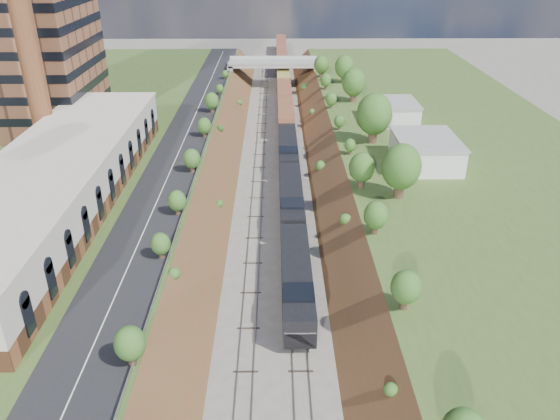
{
  "coord_description": "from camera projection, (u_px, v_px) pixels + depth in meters",
  "views": [
    {
      "loc": [
        0.25,
        -26.84,
        36.65
      ],
      "look_at": [
        0.87,
        34.25,
        6.0
      ],
      "focal_mm": 35.0,
      "sensor_mm": 36.0,
      "label": 1
    }
  ],
  "objects": [
    {
      "name": "embankment_right",
      "position": [
        337.0,
        174.0,
        94.14
      ],
      "size": [
        10.0,
        180.0,
        10.0
      ],
      "primitive_type": "cube",
      "rotation": [
        0.0,
        0.79,
        0.0
      ],
      "color": "brown",
      "rests_on": "ground"
    },
    {
      "name": "freight_train",
      "position": [
        284.0,
        97.0,
        128.82
      ],
      "size": [
        3.28,
        166.6,
        4.84
      ],
      "color": "black",
      "rests_on": "ground"
    },
    {
      "name": "embankment_left",
      "position": [
        210.0,
        174.0,
        93.94
      ],
      "size": [
        10.0,
        180.0,
        10.0
      ],
      "primitive_type": "cube",
      "rotation": [
        0.0,
        0.79,
        0.0
      ],
      "color": "brown",
      "rests_on": "ground"
    },
    {
      "name": "rail_right_track",
      "position": [
        288.0,
        174.0,
        94.03
      ],
      "size": [
        1.58,
        180.0,
        0.18
      ],
      "primitive_type": "cube",
      "color": "gray",
      "rests_on": "ground"
    },
    {
      "name": "tree_right_large",
      "position": [
        401.0,
        167.0,
        72.12
      ],
      "size": [
        5.25,
        5.25,
        7.61
      ],
      "color": "#473323",
      "rests_on": "platform_right"
    },
    {
      "name": "platform_left",
      "position": [
        79.0,
        161.0,
        92.62
      ],
      "size": [
        44.0,
        180.0,
        5.0
      ],
      "primitive_type": "cube",
      "color": "#3B5523",
      "rests_on": "ground"
    },
    {
      "name": "smokestack",
      "position": [
        24.0,
        27.0,
        78.93
      ],
      "size": [
        3.2,
        3.2,
        40.0
      ],
      "primitive_type": "cylinder",
      "color": "brown",
      "rests_on": "platform_left"
    },
    {
      "name": "rail_left_track",
      "position": [
        258.0,
        174.0,
        93.98
      ],
      "size": [
        1.58,
        180.0,
        0.18
      ],
      "primitive_type": "cube",
      "color": "gray",
      "rests_on": "ground"
    },
    {
      "name": "white_building_near",
      "position": [
        426.0,
        152.0,
        83.97
      ],
      "size": [
        9.0,
        12.0,
        4.0
      ],
      "primitive_type": "cube",
      "color": "silver",
      "rests_on": "platform_right"
    },
    {
      "name": "tree_left_crest",
      "position": [
        156.0,
        265.0,
        55.03
      ],
      "size": [
        2.45,
        2.45,
        3.55
      ],
      "color": "#473323",
      "rests_on": "platform_left"
    },
    {
      "name": "white_building_far",
      "position": [
        394.0,
        112.0,
        103.72
      ],
      "size": [
        8.0,
        10.0,
        3.6
      ],
      "primitive_type": "cube",
      "color": "silver",
      "rests_on": "platform_right"
    },
    {
      "name": "overpass",
      "position": [
        273.0,
        68.0,
        147.25
      ],
      "size": [
        24.5,
        8.3,
        7.4
      ],
      "color": "gray",
      "rests_on": "ground"
    },
    {
      "name": "commercial_building",
      "position": [
        56.0,
        181.0,
        70.31
      ],
      "size": [
        14.3,
        62.3,
        7.0
      ],
      "color": "brown",
      "rests_on": "platform_left"
    },
    {
      "name": "platform_right",
      "position": [
        466.0,
        160.0,
        93.22
      ],
      "size": [
        44.0,
        180.0,
        5.0
      ],
      "primitive_type": "cube",
      "color": "#3B5523",
      "rests_on": "ground"
    },
    {
      "name": "road",
      "position": [
        181.0,
        147.0,
        91.64
      ],
      "size": [
        8.0,
        180.0,
        0.1
      ],
      "primitive_type": "cube",
      "color": "black",
      "rests_on": "platform_left"
    },
    {
      "name": "guardrail",
      "position": [
        205.0,
        144.0,
        91.28
      ],
      "size": [
        0.1,
        171.0,
        0.7
      ],
      "color": "#99999E",
      "rests_on": "platform_left"
    }
  ]
}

